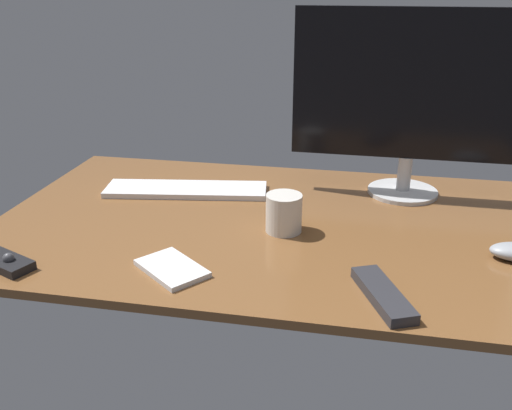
# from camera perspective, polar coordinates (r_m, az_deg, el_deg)

# --- Properties ---
(desk) EXTENTS (1.40, 0.84, 0.02)m
(desk) POSITION_cam_1_polar(r_m,az_deg,el_deg) (1.38, 2.30, -2.10)
(desk) COLOR brown
(desk) RESTS_ON ground
(monitor) EXTENTS (0.63, 0.19, 0.50)m
(monitor) POSITION_cam_1_polar(r_m,az_deg,el_deg) (1.53, 15.88, 10.86)
(monitor) COLOR silver
(monitor) RESTS_ON desk
(keyboard) EXTENTS (0.46, 0.19, 0.02)m
(keyboard) POSITION_cam_1_polar(r_m,az_deg,el_deg) (1.57, -7.22, 1.58)
(keyboard) COLOR white
(keyboard) RESTS_ON desk
(media_remote) EXTENTS (0.17, 0.11, 0.04)m
(media_remote) POSITION_cam_1_polar(r_m,az_deg,el_deg) (1.29, -24.76, -5.20)
(media_remote) COLOR black
(media_remote) RESTS_ON desk
(tv_remote) EXTENTS (0.12, 0.19, 0.02)m
(tv_remote) POSITION_cam_1_polar(r_m,az_deg,el_deg) (1.08, 12.96, -8.97)
(tv_remote) COLOR #2D2D33
(tv_remote) RESTS_ON desk
(coffee_mug) EXTENTS (0.09, 0.09, 0.09)m
(coffee_mug) POSITION_cam_1_polar(r_m,az_deg,el_deg) (1.31, 2.89, -0.84)
(coffee_mug) COLOR silver
(coffee_mug) RESTS_ON desk
(notepad) EXTENTS (0.18, 0.17, 0.01)m
(notepad) POSITION_cam_1_polar(r_m,az_deg,el_deg) (1.16, -8.67, -6.48)
(notepad) COLOR silver
(notepad) RESTS_ON desk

